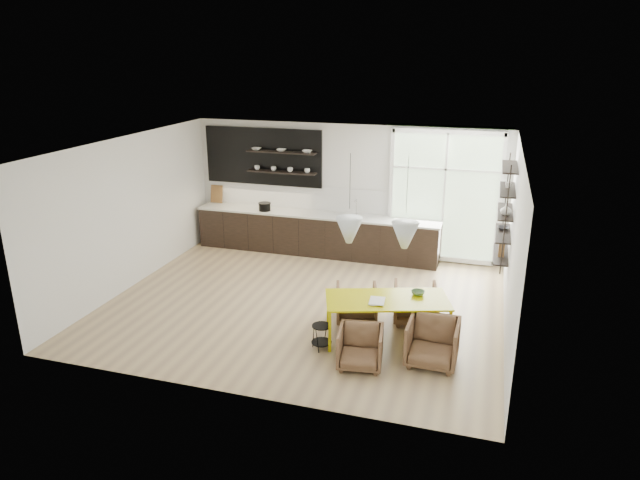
{
  "coord_description": "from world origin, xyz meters",
  "views": [
    {
      "loc": [
        3.05,
        -9.02,
        4.43
      ],
      "look_at": [
        0.12,
        0.6,
        1.05
      ],
      "focal_mm": 32.0,
      "sensor_mm": 36.0,
      "label": 1
    }
  ],
  "objects": [
    {
      "name": "dining_table",
      "position": [
        1.68,
        -0.88,
        0.65
      ],
      "size": [
        2.09,
        1.42,
        0.7
      ],
      "rotation": [
        0.0,
        0.0,
        0.32
      ],
      "color": "#BDB800",
      "rests_on": "ground"
    },
    {
      "name": "armchair_front_left",
      "position": [
        1.47,
        -1.8,
        0.3
      ],
      "size": [
        0.73,
        0.74,
        0.6
      ],
      "primitive_type": "imported",
      "rotation": [
        0.0,
        0.0,
        0.14
      ],
      "color": "brown",
      "rests_on": "ground"
    },
    {
      "name": "table_book",
      "position": [
        1.43,
        -1.06,
        0.72
      ],
      "size": [
        0.27,
        0.34,
        0.03
      ],
      "primitive_type": "imported",
      "rotation": [
        0.0,
        0.0,
        0.09
      ],
      "color": "white",
      "rests_on": "dining_table"
    },
    {
      "name": "armchair_back_left",
      "position": [
        1.07,
        -0.39,
        0.32
      ],
      "size": [
        0.84,
        0.86,
        0.64
      ],
      "primitive_type": "imported",
      "rotation": [
        0.0,
        0.0,
        3.42
      ],
      "color": "brown",
      "rests_on": "ground"
    },
    {
      "name": "wire_stool",
      "position": [
        0.78,
        -1.48,
        0.26
      ],
      "size": [
        0.32,
        0.32,
        0.4
      ],
      "rotation": [
        0.0,
        0.0,
        -0.18
      ],
      "color": "black",
      "rests_on": "ground"
    },
    {
      "name": "table_bowl",
      "position": [
        2.11,
        -0.58,
        0.73
      ],
      "size": [
        0.28,
        0.28,
        0.07
      ],
      "primitive_type": "imported",
      "rotation": [
        0.0,
        0.0,
        0.44
      ],
      "color": "#517649",
      "rests_on": "dining_table"
    },
    {
      "name": "armchair_front_right",
      "position": [
        2.46,
        -1.42,
        0.34
      ],
      "size": [
        0.75,
        0.77,
        0.69
      ],
      "primitive_type": "imported",
      "rotation": [
        0.0,
        0.0,
        -0.02
      ],
      "color": "brown",
      "rests_on": "ground"
    },
    {
      "name": "room",
      "position": [
        0.58,
        1.1,
        1.46
      ],
      "size": [
        7.02,
        6.01,
        2.91
      ],
      "color": "tan",
      "rests_on": "ground"
    },
    {
      "name": "right_shelving",
      "position": [
        3.36,
        1.17,
        1.65
      ],
      "size": [
        0.26,
        1.22,
        1.9
      ],
      "color": "black",
      "rests_on": "ground"
    },
    {
      "name": "armchair_back_right",
      "position": [
        2.02,
        -0.1,
        0.33
      ],
      "size": [
        0.82,
        0.84,
        0.66
      ],
      "primitive_type": "imported",
      "rotation": [
        0.0,
        0.0,
        3.32
      ],
      "color": "brown",
      "rests_on": "ground"
    },
    {
      "name": "kitchen_run",
      "position": [
        -0.69,
        2.69,
        0.6
      ],
      "size": [
        5.54,
        0.69,
        2.75
      ],
      "color": "black",
      "rests_on": "ground"
    }
  ]
}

